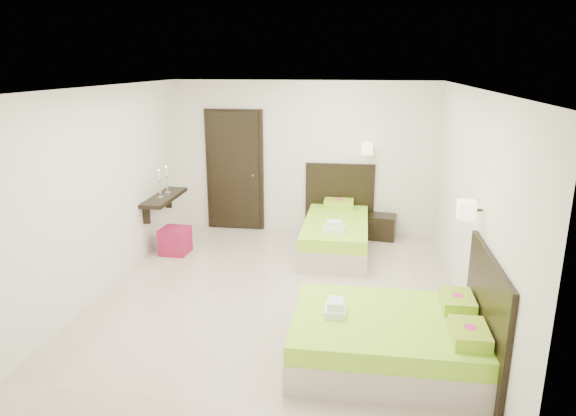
# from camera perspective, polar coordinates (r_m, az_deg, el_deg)

# --- Properties ---
(floor) EXTENTS (5.50, 5.50, 0.00)m
(floor) POSITION_cam_1_polar(r_m,az_deg,el_deg) (6.63, -1.25, -9.87)
(floor) COLOR #C0B19F
(floor) RESTS_ON ground
(bed_single) EXTENTS (1.18, 1.96, 1.62)m
(bed_single) POSITION_cam_1_polar(r_m,az_deg,el_deg) (8.16, 5.39, -2.66)
(bed_single) COLOR #BDB2A2
(bed_single) RESTS_ON ground
(bed_double) EXTENTS (1.86, 1.58, 1.54)m
(bed_double) POSITION_cam_1_polar(r_m,az_deg,el_deg) (5.30, 11.80, -13.85)
(bed_double) COLOR #BDB2A2
(bed_double) RESTS_ON ground
(nightstand) EXTENTS (0.50, 0.46, 0.40)m
(nightstand) POSITION_cam_1_polar(r_m,az_deg,el_deg) (8.82, 10.35, -2.06)
(nightstand) COLOR black
(nightstand) RESTS_ON ground
(ottoman) EXTENTS (0.43, 0.43, 0.41)m
(ottoman) POSITION_cam_1_polar(r_m,az_deg,el_deg) (8.19, -12.43, -3.57)
(ottoman) COLOR maroon
(ottoman) RESTS_ON ground
(door) EXTENTS (1.02, 0.15, 2.14)m
(door) POSITION_cam_1_polar(r_m,az_deg,el_deg) (9.05, -5.94, 4.12)
(door) COLOR black
(door) RESTS_ON ground
(console_shelf) EXTENTS (0.35, 1.20, 0.78)m
(console_shelf) POSITION_cam_1_polar(r_m,az_deg,el_deg) (8.36, -13.64, 1.13)
(console_shelf) COLOR black
(console_shelf) RESTS_ON ground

